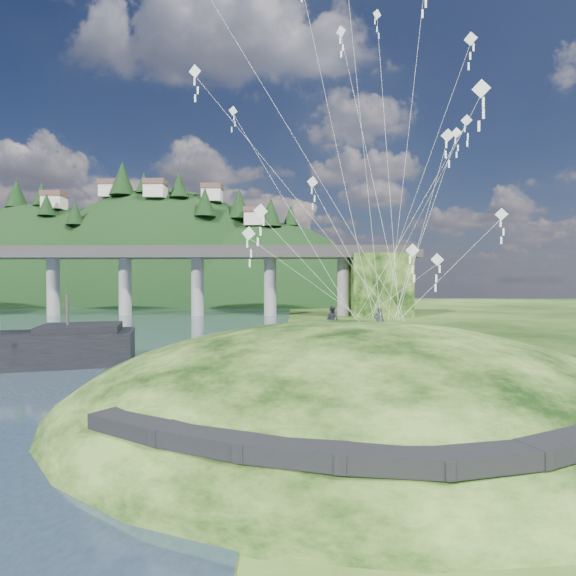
{
  "coord_description": "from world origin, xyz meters",
  "views": [
    {
      "loc": [
        4.59,
        -24.95,
        7.54
      ],
      "look_at": [
        4.0,
        6.0,
        7.0
      ],
      "focal_mm": 28.0,
      "sensor_mm": 36.0,
      "label": 1
    }
  ],
  "objects": [
    {
      "name": "wooden_dock",
      "position": [
        -2.13,
        6.96,
        0.46
      ],
      "size": [
        14.82,
        4.03,
        1.05
      ],
      "color": "#3B2618",
      "rests_on": "ground"
    },
    {
      "name": "ground",
      "position": [
        0.0,
        0.0,
        0.0
      ],
      "size": [
        320.0,
        320.0,
        0.0
      ],
      "primitive_type": "plane",
      "color": "black",
      "rests_on": "ground"
    },
    {
      "name": "far_ridge",
      "position": [
        -43.58,
        122.17,
        -7.44
      ],
      "size": [
        153.0,
        70.0,
        94.5
      ],
      "color": "black",
      "rests_on": "ground"
    },
    {
      "name": "grass_hill",
      "position": [
        8.0,
        2.0,
        -1.5
      ],
      "size": [
        36.0,
        32.0,
        13.0
      ],
      "color": "black",
      "rests_on": "ground"
    },
    {
      "name": "kite_swarm",
      "position": [
        9.07,
        3.05,
        17.86
      ],
      "size": [
        19.43,
        15.77,
        20.36
      ],
      "color": "white",
      "rests_on": "ground"
    },
    {
      "name": "kite_flyers",
      "position": [
        7.81,
        4.45,
        5.84
      ],
      "size": [
        3.8,
        1.96,
        1.89
      ],
      "color": "#242731",
      "rests_on": "ground"
    },
    {
      "name": "footpath",
      "position": [
        7.46,
        -9.74,
        2.08
      ],
      "size": [
        22.29,
        5.84,
        0.83
      ],
      "color": "black",
      "rests_on": "ground"
    },
    {
      "name": "bridge",
      "position": [
        -26.46,
        70.07,
        9.7
      ],
      "size": [
        160.0,
        11.0,
        15.0
      ],
      "color": "#2D2B2B",
      "rests_on": "ground"
    }
  ]
}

